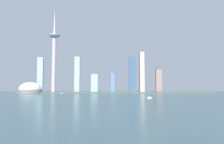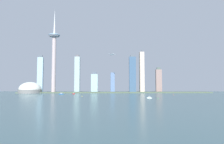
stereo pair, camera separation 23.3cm
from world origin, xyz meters
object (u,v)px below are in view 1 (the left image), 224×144
(skyscraper_6, at_px, (94,83))
(boat_1, at_px, (150,98))
(skyscraper_4, at_px, (142,72))
(channel_buoy_0, at_px, (82,96))
(observation_tower, at_px, (54,52))
(skyscraper_3, at_px, (77,74))
(skyscraper_2, at_px, (40,74))
(channel_buoy_1, at_px, (158,98))
(skyscraper_5, at_px, (132,74))
(boat_0, at_px, (74,94))
(stadium_dome, at_px, (30,90))
(boat_2, at_px, (61,94))
(airplane, at_px, (112,54))
(skyscraper_0, at_px, (159,81))
(channel_buoy_2, at_px, (173,95))
(skyscraper_1, at_px, (113,82))

(skyscraper_6, height_order, boat_1, skyscraper_6)
(skyscraper_4, relative_size, channel_buoy_0, 97.35)
(observation_tower, height_order, channel_buoy_0, observation_tower)
(skyscraper_3, xyz_separation_m, boat_1, (212.74, -407.26, -73.35))
(skyscraper_2, distance_m, channel_buoy_1, 560.27)
(skyscraper_2, distance_m, skyscraper_5, 374.61)
(boat_0, bearing_deg, boat_1, -78.83)
(skyscraper_6, xyz_separation_m, boat_0, (-59.94, -179.28, -38.05))
(stadium_dome, bearing_deg, observation_tower, 13.84)
(observation_tower, relative_size, skyscraper_2, 2.15)
(skyscraper_6, bearing_deg, boat_2, -116.04)
(skyscraper_4, xyz_separation_m, boat_2, (-288.69, -154.73, -79.73))
(stadium_dome, relative_size, airplane, 2.75)
(skyscraper_4, height_order, channel_buoy_1, skyscraper_4)
(skyscraper_0, bearing_deg, boat_2, -155.47)
(skyscraper_5, xyz_separation_m, channel_buoy_2, (93.20, -203.10, -70.26))
(skyscraper_4, bearing_deg, channel_buoy_2, -76.57)
(skyscraper_1, height_order, boat_0, skyscraper_1)
(boat_0, bearing_deg, airplane, 7.49)
(channel_buoy_0, height_order, airplane, airplane)
(observation_tower, distance_m, skyscraper_5, 316.54)
(skyscraper_4, distance_m, boat_0, 297.36)
(skyscraper_5, relative_size, boat_2, 9.55)
(skyscraper_4, relative_size, skyscraper_5, 1.18)
(boat_2, distance_m, channel_buoy_0, 151.52)
(channel_buoy_2, bearing_deg, boat_0, 164.34)
(skyscraper_2, distance_m, channel_buoy_2, 532.31)
(skyscraper_2, distance_m, boat_0, 239.72)
(channel_buoy_0, bearing_deg, skyscraper_2, 123.18)
(boat_2, relative_size, channel_buoy_1, 5.59)
(skyscraper_3, bearing_deg, skyscraper_1, 10.46)
(observation_tower, bearing_deg, skyscraper_6, 24.68)
(skyscraper_6, relative_size, airplane, 2.80)
(observation_tower, distance_m, skyscraper_0, 431.46)
(skyscraper_1, relative_size, skyscraper_2, 0.55)
(observation_tower, relative_size, skyscraper_4, 1.88)
(skyscraper_4, bearing_deg, skyscraper_2, 176.21)
(skyscraper_4, distance_m, channel_buoy_2, 241.57)
(stadium_dome, height_order, skyscraper_4, skyscraper_4)
(boat_0, bearing_deg, observation_tower, 100.61)
(skyscraper_3, height_order, channel_buoy_0, skyscraper_3)
(skyscraper_0, distance_m, airplane, 220.30)
(skyscraper_4, distance_m, skyscraper_6, 201.22)
(skyscraper_1, height_order, boat_2, skyscraper_1)
(skyscraper_1, bearing_deg, skyscraper_6, -163.26)
(skyscraper_0, relative_size, boat_1, 9.68)
(boat_0, xyz_separation_m, channel_buoy_2, (304.93, -85.48, -0.30))
(skyscraper_5, xyz_separation_m, boat_1, (-9.98, -349.77, -69.90))
(skyscraper_1, distance_m, skyscraper_5, 117.04)
(stadium_dome, bearing_deg, channel_buoy_0, -47.53)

